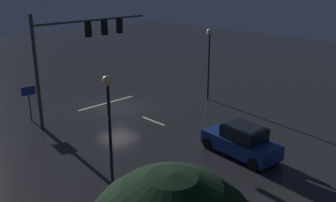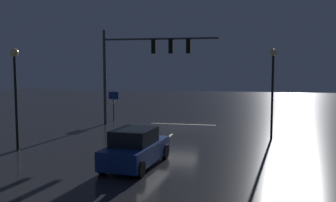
{
  "view_description": "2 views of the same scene",
  "coord_description": "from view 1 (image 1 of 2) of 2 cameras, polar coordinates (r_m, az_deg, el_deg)",
  "views": [
    {
      "loc": [
        16.05,
        21.94,
        9.31
      ],
      "look_at": [
        -0.55,
        4.85,
        1.49
      ],
      "focal_mm": 41.26,
      "sensor_mm": 36.0,
      "label": 1
    },
    {
      "loc": [
        -4.81,
        26.79,
        4.44
      ],
      "look_at": [
        0.12,
        3.67,
        2.24
      ],
      "focal_mm": 40.03,
      "sensor_mm": 36.0,
      "label": 2
    }
  ],
  "objects": [
    {
      "name": "route_sign",
      "position": [
        26.9,
        -19.89,
        0.77
      ],
      "size": [
        0.89,
        0.26,
        2.44
      ],
      "color": "#383A3D",
      "rests_on": "ground_plane"
    },
    {
      "name": "ground_plane",
      "position": [
        28.73,
        -7.55,
        -0.89
      ],
      "size": [
        80.0,
        80.0,
        0.0
      ],
      "primitive_type": "plane",
      "color": "#232326"
    },
    {
      "name": "lane_dash_near",
      "position": [
        19.48,
        22.76,
        -11.92
      ],
      "size": [
        0.16,
        2.2,
        0.01
      ],
      "primitive_type": "cube",
      "rotation": [
        0.0,
        0.0,
        1.57
      ],
      "color": "beige",
      "rests_on": "ground_plane"
    },
    {
      "name": "lane_dash_mid",
      "position": [
        22.06,
        8.38,
        -6.98
      ],
      "size": [
        0.16,
        2.2,
        0.01
      ],
      "primitive_type": "cube",
      "rotation": [
        0.0,
        0.0,
        1.57
      ],
      "color": "beige",
      "rests_on": "ground_plane"
    },
    {
      "name": "lane_dash_far",
      "position": [
        25.8,
        -2.2,
        -2.97
      ],
      "size": [
        0.16,
        2.2,
        0.01
      ],
      "primitive_type": "cube",
      "rotation": [
        0.0,
        0.0,
        1.57
      ],
      "color": "beige",
      "rests_on": "ground_plane"
    },
    {
      "name": "traffic_signal_assembly",
      "position": [
        26.08,
        -13.08,
        8.47
      ],
      "size": [
        8.7,
        0.47,
        7.16
      ],
      "color": "#383A3D",
      "rests_on": "ground_plane"
    },
    {
      "name": "street_lamp_right_kerb",
      "position": [
        16.49,
        -8.71,
        -1.8
      ],
      "size": [
        0.44,
        0.44,
        5.38
      ],
      "color": "black",
      "rests_on": "ground_plane"
    },
    {
      "name": "street_lamp_left_kerb",
      "position": [
        29.53,
        6.1,
        7.33
      ],
      "size": [
        0.44,
        0.44,
        5.5
      ],
      "color": "black",
      "rests_on": "ground_plane"
    },
    {
      "name": "stop_bar",
      "position": [
        29.73,
        -9.05,
        -0.3
      ],
      "size": [
        5.0,
        0.16,
        0.01
      ],
      "primitive_type": "cube",
      "color": "beige",
      "rests_on": "ground_plane"
    },
    {
      "name": "car_approaching",
      "position": [
        21.15,
        10.78,
        -5.89
      ],
      "size": [
        2.25,
        4.49,
        1.7
      ],
      "color": "navy",
      "rests_on": "ground_plane"
    }
  ]
}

